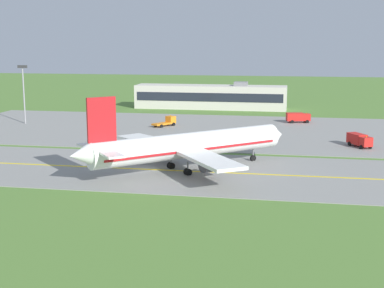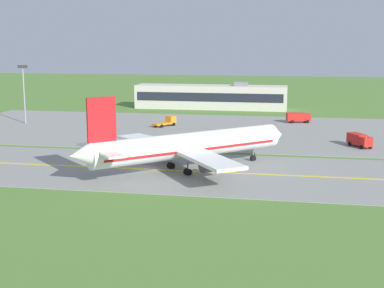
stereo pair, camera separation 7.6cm
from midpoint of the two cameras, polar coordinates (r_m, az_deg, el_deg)
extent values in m
plane|color=#517A33|center=(89.67, -5.09, -2.67)|extent=(500.00, 500.00, 0.00)
cube|color=gray|center=(89.66, -5.09, -2.64)|extent=(240.00, 28.00, 0.10)
cube|color=gray|center=(128.41, 4.26, 1.40)|extent=(140.00, 52.00, 0.10)
cube|color=yellow|center=(89.64, -5.09, -2.61)|extent=(220.00, 0.60, 0.01)
cylinder|color=white|center=(87.86, -0.26, -0.11)|extent=(27.62, 26.08, 4.00)
cone|color=white|center=(98.61, 8.73, 0.95)|extent=(4.49, 4.55, 3.80)
cone|color=white|center=(79.71, -11.53, -1.14)|extent=(4.66, 4.67, 3.40)
cube|color=red|center=(87.96, -0.26, -0.43)|extent=(25.69, 24.29, 0.36)
cube|color=#1E232D|center=(97.08, 7.76, 1.24)|extent=(3.63, 3.72, 0.70)
cube|color=white|center=(94.09, -4.16, 0.27)|extent=(14.67, 13.18, 0.50)
cylinder|color=#47474C|center=(93.59, -2.49, -0.64)|extent=(4.06, 4.00, 2.30)
cylinder|color=black|center=(94.38, -1.64, -0.54)|extent=(1.61, 1.71, 2.10)
cube|color=white|center=(79.80, 1.65, -1.58)|extent=(12.52, 15.05, 0.50)
cylinder|color=#47474C|center=(82.82, 2.02, -2.12)|extent=(4.06, 4.00, 2.30)
cylinder|color=black|center=(83.72, 2.92, -1.99)|extent=(1.61, 1.71, 2.10)
cube|color=red|center=(80.13, -9.39, 2.51)|extent=(3.49, 3.29, 6.50)
cube|color=white|center=(83.70, -10.29, -0.26)|extent=(6.10, 5.75, 0.30)
cube|color=white|center=(77.91, -8.50, -1.01)|extent=(5.52, 6.24, 0.30)
cylinder|color=slate|center=(95.83, 6.33, -0.99)|extent=(0.24, 0.24, 1.65)
cylinder|color=black|center=(96.00, 6.32, -1.47)|extent=(1.04, 1.01, 1.10)
cylinder|color=slate|center=(89.59, -2.23, -1.75)|extent=(0.24, 0.24, 1.65)
cylinder|color=black|center=(90.00, -2.31, -2.23)|extent=(1.04, 1.01, 1.10)
cylinder|color=black|center=(89.54, -2.14, -2.30)|extent=(1.04, 1.01, 1.10)
cylinder|color=slate|center=(85.25, -0.47, -2.38)|extent=(0.24, 0.24, 1.65)
cylinder|color=black|center=(85.66, -0.56, -2.89)|extent=(1.04, 1.01, 1.10)
cylinder|color=black|center=(85.21, -0.37, -2.96)|extent=(1.04, 1.01, 1.10)
cube|color=orange|center=(135.65, -2.24, 2.53)|extent=(2.66, 2.60, 1.80)
cube|color=#1E232D|center=(136.13, -2.01, 2.70)|extent=(1.60, 1.11, 0.81)
cube|color=orange|center=(133.57, -3.23, 2.09)|extent=(4.29, 5.00, 0.40)
cylinder|color=orange|center=(135.51, -2.24, 2.95)|extent=(0.20, 0.20, 0.18)
cylinder|color=black|center=(136.51, -2.53, 2.14)|extent=(0.75, 0.92, 0.90)
cylinder|color=black|center=(135.09, -1.94, 2.05)|extent=(0.75, 0.92, 0.90)
cylinder|color=black|center=(133.78, -3.82, 1.95)|extent=(0.75, 0.92, 0.90)
cylinder|color=black|center=(132.25, -3.21, 1.86)|extent=(0.75, 0.92, 0.90)
cube|color=red|center=(143.21, 11.76, 2.75)|extent=(2.21, 2.36, 1.80)
cube|color=#1E232D|center=(143.36, 12.06, 2.87)|extent=(0.54, 1.82, 0.81)
cube|color=red|center=(142.47, 10.59, 2.79)|extent=(4.57, 3.01, 2.00)
cylinder|color=orange|center=(143.08, 11.77, 3.14)|extent=(0.20, 0.20, 0.18)
cylinder|color=black|center=(144.31, 11.64, 2.39)|extent=(0.94, 0.50, 0.90)
cylinder|color=black|center=(142.39, 11.84, 2.27)|extent=(0.94, 0.50, 0.90)
cylinder|color=black|center=(143.45, 10.15, 2.39)|extent=(0.94, 0.50, 0.90)
cylinder|color=black|center=(141.42, 10.34, 2.27)|extent=(0.94, 0.50, 0.90)
cube|color=red|center=(110.95, 17.58, 0.23)|extent=(2.61, 2.53, 1.80)
cube|color=#1E232D|center=(110.29, 17.81, 0.32)|extent=(1.68, 0.98, 0.81)
cube|color=red|center=(113.35, 16.71, 0.54)|extent=(3.84, 4.69, 2.00)
cylinder|color=orange|center=(110.78, 17.61, 0.74)|extent=(0.20, 0.20, 0.18)
cylinder|color=black|center=(111.71, 17.97, -0.27)|extent=(0.69, 0.93, 0.90)
cylinder|color=black|center=(110.57, 17.12, -0.33)|extent=(0.69, 0.93, 0.90)
cylinder|color=black|center=(114.82, 16.87, 0.07)|extent=(0.69, 0.93, 0.90)
cylinder|color=black|center=(113.64, 16.00, 0.01)|extent=(0.69, 0.93, 0.90)
cube|color=beige|center=(170.36, 1.93, 4.89)|extent=(46.42, 8.90, 7.18)
cube|color=#1E232D|center=(165.90, 1.70, 4.87)|extent=(44.57, 0.10, 2.58)
cube|color=slate|center=(168.87, 5.08, 6.24)|extent=(4.00, 4.00, 1.20)
cylinder|color=gray|center=(144.31, -17.04, 4.76)|extent=(0.36, 0.36, 14.00)
cube|color=#333333|center=(143.81, -17.20, 7.68)|extent=(2.40, 0.50, 0.70)
camera|label=1|loc=(0.04, -90.02, 0.00)|focal=51.44mm
camera|label=2|loc=(0.04, 89.98, 0.00)|focal=51.44mm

